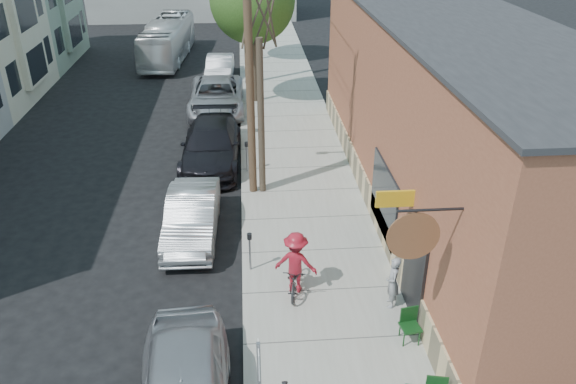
{
  "coord_description": "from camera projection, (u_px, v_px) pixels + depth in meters",
  "views": [
    {
      "loc": [
        2.29,
        -12.5,
        9.99
      ],
      "look_at": [
        3.54,
        3.37,
        1.5
      ],
      "focal_mm": 35.0,
      "sensor_mm": 36.0,
      "label": 1
    }
  ],
  "objects": [
    {
      "name": "ground",
      "position": [
        170.0,
        301.0,
        15.54
      ],
      "size": [
        120.0,
        120.0,
        0.0
      ],
      "primitive_type": "plane",
      "color": "black"
    },
    {
      "name": "sidewalk",
      "position": [
        290.0,
        140.0,
        25.48
      ],
      "size": [
        4.5,
        58.0,
        0.15
      ],
      "primitive_type": "cube",
      "color": "#A09F94",
      "rests_on": "ground"
    },
    {
      "name": "cafe_building",
      "position": [
        444.0,
        117.0,
        19.0
      ],
      "size": [
        6.6,
        20.2,
        6.61
      ],
      "color": "brown",
      "rests_on": "ground"
    },
    {
      "name": "parking_meter_near",
      "position": [
        250.0,
        246.0,
        16.23
      ],
      "size": [
        0.14,
        0.14,
        1.24
      ],
      "color": "slate",
      "rests_on": "sidewalk"
    },
    {
      "name": "parking_meter_far",
      "position": [
        247.0,
        152.0,
        22.14
      ],
      "size": [
        0.14,
        0.14,
        1.24
      ],
      "color": "slate",
      "rests_on": "sidewalk"
    },
    {
      "name": "utility_pole_near",
      "position": [
        247.0,
        50.0,
        18.56
      ],
      "size": [
        3.57,
        0.28,
        10.0
      ],
      "color": "#503A28",
      "rests_on": "sidewalk"
    },
    {
      "name": "tree_bare",
      "position": [
        261.0,
        119.0,
        19.72
      ],
      "size": [
        0.24,
        0.24,
        5.67
      ],
      "color": "#44392C",
      "rests_on": "sidewalk"
    },
    {
      "name": "tree_leafy_mid",
      "position": [
        252.0,
        0.0,
        27.7
      ],
      "size": [
        4.26,
        4.26,
        7.32
      ],
      "color": "#44392C",
      "rests_on": "sidewalk"
    },
    {
      "name": "patio_chair_a",
      "position": [
        410.0,
        327.0,
        13.77
      ],
      "size": [
        0.57,
        0.57,
        0.88
      ],
      "primitive_type": null,
      "rotation": [
        0.0,
        0.0,
        0.16
      ],
      "color": "#0F3614",
      "rests_on": "sidewalk"
    },
    {
      "name": "patron_grey",
      "position": [
        393.0,
        282.0,
        14.84
      ],
      "size": [
        0.44,
        0.59,
        1.5
      ],
      "primitive_type": "imported",
      "rotation": [
        0.0,
        0.0,
        -1.72
      ],
      "color": "gray",
      "rests_on": "sidewalk"
    },
    {
      "name": "cyclist",
      "position": [
        296.0,
        262.0,
        15.34
      ],
      "size": [
        1.34,
        1.01,
        1.84
      ],
      "primitive_type": "imported",
      "rotation": [
        0.0,
        0.0,
        2.83
      ],
      "color": "maroon",
      "rests_on": "sidewalk"
    },
    {
      "name": "cyclist_bike",
      "position": [
        296.0,
        276.0,
        15.56
      ],
      "size": [
        0.91,
        1.81,
        0.91
      ],
      "primitive_type": "imported",
      "rotation": [
        0.0,
        0.0,
        -0.18
      ],
      "color": "black",
      "rests_on": "sidewalk"
    },
    {
      "name": "car_1",
      "position": [
        192.0,
        216.0,
        18.18
      ],
      "size": [
        1.68,
        4.54,
        1.49
      ],
      "primitive_type": "imported",
      "rotation": [
        0.0,
        0.0,
        -0.02
      ],
      "color": "#B1B5B9",
      "rests_on": "ground"
    },
    {
      "name": "car_2",
      "position": [
        211.0,
        145.0,
        23.11
      ],
      "size": [
        2.53,
        5.8,
        1.66
      ],
      "primitive_type": "imported",
      "rotation": [
        0.0,
        0.0,
        -0.04
      ],
      "color": "black",
      "rests_on": "ground"
    },
    {
      "name": "car_3",
      "position": [
        216.0,
        96.0,
        28.67
      ],
      "size": [
        2.73,
        5.91,
        1.64
      ],
      "primitive_type": "imported",
      "rotation": [
        0.0,
        0.0,
        0.0
      ],
      "color": "#9FA0A6",
      "rests_on": "ground"
    },
    {
      "name": "car_4",
      "position": [
        220.0,
        68.0,
        33.67
      ],
      "size": [
        1.68,
        4.42,
        1.44
      ],
      "primitive_type": "imported",
      "rotation": [
        0.0,
        0.0,
        -0.04
      ],
      "color": "#A5A7AD",
      "rests_on": "ground"
    },
    {
      "name": "bus",
      "position": [
        168.0,
        40.0,
        37.61
      ],
      "size": [
        2.88,
        9.61,
        2.64
      ],
      "primitive_type": "imported",
      "rotation": [
        0.0,
        0.0,
        -0.07
      ],
      "color": "white",
      "rests_on": "ground"
    }
  ]
}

